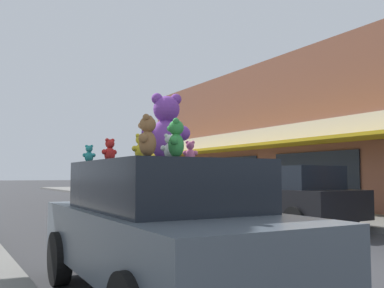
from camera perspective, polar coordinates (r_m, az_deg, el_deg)
name	(u,v)px	position (r m, az deg, el deg)	size (l,w,h in m)	color
ground_plane	(339,272)	(7.16, 18.96, -15.80)	(260.00, 260.00, 0.00)	#333335
plush_art_car	(162,227)	(5.13, -4.02, -10.94)	(2.08, 4.40, 1.64)	#4C5660
teddy_bear_giant	(166,128)	(5.16, -3.44, 2.09)	(0.62, 0.44, 0.82)	purple
teddy_bear_pink	(190,152)	(5.31, -0.24, -1.01)	(0.18, 0.17, 0.26)	pink
teddy_bear_green	(176,139)	(4.13, -2.16, 0.70)	(0.23, 0.28, 0.38)	green
teddy_bear_blue	(164,150)	(5.60, -3.80, -0.81)	(0.25, 0.17, 0.33)	blue
teddy_bear_teal	(89,154)	(5.86, -13.57, -1.30)	(0.18, 0.14, 0.24)	teal
teddy_bear_yellow	(141,147)	(4.64, -6.87, -0.41)	(0.21, 0.14, 0.28)	yellow
teddy_bear_brown	(147,136)	(3.91, -5.96, 1.03)	(0.25, 0.27, 0.38)	olive
teddy_bear_white	(170,147)	(4.37, -3.02, -0.35)	(0.19, 0.13, 0.26)	white
teddy_bear_orange	(163,153)	(5.90, -3.95, -1.22)	(0.21, 0.16, 0.28)	orange
teddy_bear_red	(110,151)	(5.51, -10.92, -0.86)	(0.23, 0.15, 0.30)	red
parked_car_far_center	(284,194)	(12.46, 12.13, -6.58)	(2.04, 4.48, 1.72)	black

